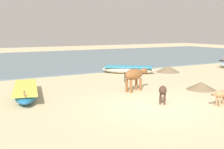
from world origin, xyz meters
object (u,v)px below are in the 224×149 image
(fishing_boat_1, at_px, (128,69))
(calf_far_tan, at_px, (221,94))
(cow_adult_brown, at_px, (135,75))
(fishing_boat_3, at_px, (26,91))
(calf_near_dark, at_px, (163,91))

(fishing_boat_1, distance_m, calf_far_tan, 8.34)
(fishing_boat_1, height_order, cow_adult_brown, cow_adult_brown)
(fishing_boat_1, relative_size, cow_adult_brown, 2.09)
(fishing_boat_1, xyz_separation_m, fishing_boat_3, (-7.20, -3.35, -0.02))
(cow_adult_brown, xyz_separation_m, calf_near_dark, (-0.27, -2.30, -0.27))
(cow_adult_brown, height_order, calf_far_tan, cow_adult_brown)
(cow_adult_brown, relative_size, calf_far_tan, 1.71)
(calf_far_tan, bearing_deg, calf_near_dark, -39.93)
(fishing_boat_1, relative_size, calf_near_dark, 3.75)
(fishing_boat_3, relative_size, calf_far_tan, 4.41)
(cow_adult_brown, height_order, calf_near_dark, cow_adult_brown)
(fishing_boat_1, height_order, calf_near_dark, fishing_boat_1)
(fishing_boat_3, relative_size, cow_adult_brown, 2.58)
(fishing_boat_3, xyz_separation_m, calf_near_dark, (4.29, -3.56, 0.23))
(fishing_boat_3, bearing_deg, calf_far_tan, 63.48)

